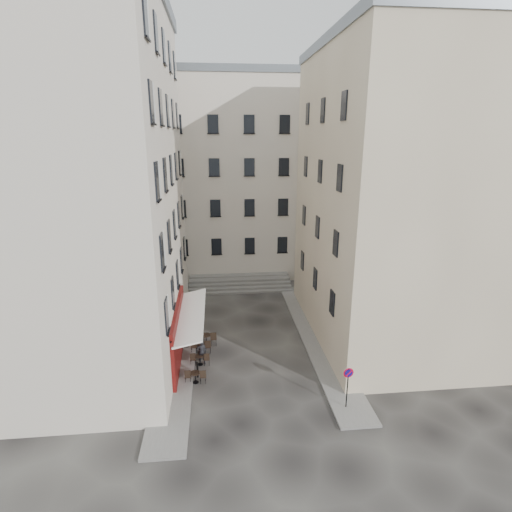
{
  "coord_description": "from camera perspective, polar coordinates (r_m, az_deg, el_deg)",
  "views": [
    {
      "loc": [
        -1.94,
        -20.84,
        13.11
      ],
      "look_at": [
        0.57,
        4.0,
        5.54
      ],
      "focal_mm": 28.0,
      "sensor_mm": 36.0,
      "label": 1
    }
  ],
  "objects": [
    {
      "name": "bistro_table_c",
      "position": [
        25.83,
        -7.87,
        -12.67
      ],
      "size": [
        1.25,
        0.58,
        0.88
      ],
      "color": "black",
      "rests_on": "ground"
    },
    {
      "name": "bollard_near",
      "position": [
        23.53,
        -8.36,
        -15.67
      ],
      "size": [
        0.12,
        0.12,
        0.98
      ],
      "color": "black",
      "rests_on": "ground"
    },
    {
      "name": "bistro_table_b",
      "position": [
        24.64,
        -8.01,
        -14.34
      ],
      "size": [
        1.15,
        0.54,
        0.81
      ],
      "color": "black",
      "rests_on": "ground"
    },
    {
      "name": "bistro_table_d",
      "position": [
        26.62,
        -7.12,
        -11.61
      ],
      "size": [
        1.34,
        0.63,
        0.94
      ],
      "color": "black",
      "rests_on": "ground"
    },
    {
      "name": "bistro_table_a",
      "position": [
        23.15,
        -8.64,
        -16.6
      ],
      "size": [
        1.17,
        0.55,
        0.82
      ],
      "color": "black",
      "rests_on": "ground"
    },
    {
      "name": "sidewalk_left",
      "position": [
        28.18,
        -10.5,
        -11.04
      ],
      "size": [
        2.0,
        22.0,
        0.12
      ],
      "primitive_type": "cube",
      "color": "slate",
      "rests_on": "ground"
    },
    {
      "name": "no_parking_sign",
      "position": [
        20.89,
        13.0,
        -16.91
      ],
      "size": [
        0.53,
        0.11,
        2.32
      ],
      "rotation": [
        0.0,
        0.0,
        0.09
      ],
      "color": "black",
      "rests_on": "ground"
    },
    {
      "name": "cafe_storefront",
      "position": [
        24.68,
        -10.83,
        -10.55
      ],
      "size": [
        1.74,
        7.3,
        3.5
      ],
      "color": "#4D0B0B",
      "rests_on": "ground"
    },
    {
      "name": "building_left",
      "position": [
        25.49,
        -25.68,
        8.91
      ],
      "size": [
        12.2,
        16.2,
        20.6
      ],
      "color": "beige",
      "rests_on": "ground"
    },
    {
      "name": "pedestrian",
      "position": [
        24.53,
        -7.77,
        -13.46
      ],
      "size": [
        0.59,
        0.41,
        1.58
      ],
      "primitive_type": "imported",
      "rotation": [
        0.0,
        0.0,
        3.19
      ],
      "color": "black",
      "rests_on": "ground"
    },
    {
      "name": "stone_steps",
      "position": [
        35.81,
        -2.29,
        -3.95
      ],
      "size": [
        9.0,
        3.15,
        0.8
      ],
      "color": "slate",
      "rests_on": "ground"
    },
    {
      "name": "bistro_table_e",
      "position": [
        27.72,
        -8.7,
        -10.58
      ],
      "size": [
        1.18,
        0.55,
        0.83
      ],
      "color": "black",
      "rests_on": "ground"
    },
    {
      "name": "sidewalk_right",
      "position": [
        27.93,
        8.42,
        -11.19
      ],
      "size": [
        2.0,
        18.0,
        0.12
      ],
      "primitive_type": "cube",
      "color": "slate",
      "rests_on": "ground"
    },
    {
      "name": "building_back",
      "position": [
        40.04,
        -4.48,
        11.36
      ],
      "size": [
        18.2,
        10.2,
        18.6
      ],
      "color": "beige",
      "rests_on": "ground"
    },
    {
      "name": "ground",
      "position": [
        24.7,
        -0.39,
        -15.2
      ],
      "size": [
        90.0,
        90.0,
        0.0
      ],
      "primitive_type": "plane",
      "color": "black",
      "rests_on": "ground"
    },
    {
      "name": "bollard_far",
      "position": [
        29.67,
        -7.83,
        -8.4
      ],
      "size": [
        0.12,
        0.12,
        0.98
      ],
      "color": "black",
      "rests_on": "ground"
    },
    {
      "name": "building_right",
      "position": [
        27.6,
        21.3,
        7.81
      ],
      "size": [
        12.2,
        14.2,
        18.6
      ],
      "color": "tan",
      "rests_on": "ground"
    },
    {
      "name": "bollard_mid",
      "position": [
        26.55,
        -8.06,
        -11.62
      ],
      "size": [
        0.12,
        0.12,
        0.98
      ],
      "color": "black",
      "rests_on": "ground"
    }
  ]
}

